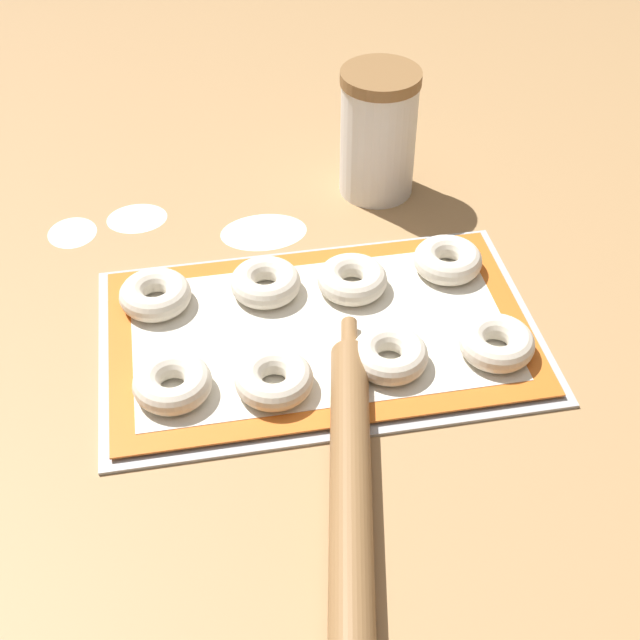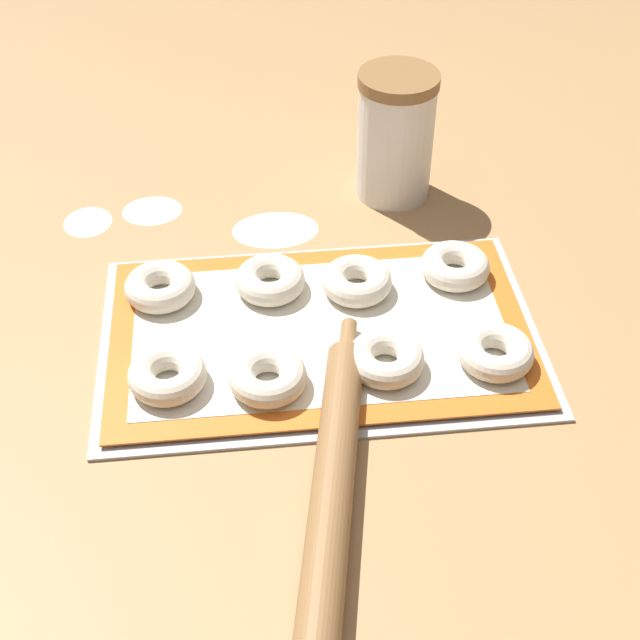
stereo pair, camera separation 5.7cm
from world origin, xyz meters
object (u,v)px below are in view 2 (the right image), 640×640
bagel_back_mid_right (357,281)px  flour_canister (395,135)px  rolling_pin (331,498)px  bagel_front_far_left (167,375)px  bagel_back_far_right (455,266)px  bagel_front_mid_right (386,358)px  baking_tray (320,334)px  bagel_back_mid_left (270,280)px  bagel_back_far_left (160,287)px  bagel_front_far_right (495,352)px  bagel_front_mid_left (268,376)px

bagel_back_mid_right → flour_canister: size_ratio=0.47×
bagel_back_mid_right → rolling_pin: (-0.07, -0.31, -0.01)m
bagel_front_far_left → bagel_back_far_right: size_ratio=1.00×
bagel_front_mid_right → bagel_back_far_right: 0.19m
baking_tray → bagel_back_mid_left: bagel_back_mid_left is taller
bagel_back_mid_right → bagel_back_far_right: 0.12m
bagel_back_far_left → bagel_front_far_right: bearing=-22.2°
bagel_back_mid_right → flour_canister: (0.08, 0.22, 0.06)m
bagel_back_mid_left → rolling_pin: same height
flour_canister → rolling_pin: flour_canister is taller
baking_tray → flour_canister: flour_canister is taller
bagel_front_far_right → rolling_pin: bearing=-139.6°
baking_tray → bagel_back_far_left: bagel_back_far_left is taller
bagel_front_far_right → flour_canister: size_ratio=0.47×
bagel_front_far_left → flour_canister: bearing=49.5°
bagel_front_mid_right → bagel_front_far_right: size_ratio=1.00×
bagel_back_mid_left → bagel_back_far_right: same height
bagel_front_mid_right → bagel_front_far_right: 0.12m
bagel_back_far_right → flour_canister: (-0.04, 0.21, 0.06)m
bagel_back_far_right → bagel_front_mid_right: bearing=-126.3°
bagel_back_far_left → bagel_back_mid_left: bearing=-0.5°
bagel_front_mid_right → rolling_pin: bearing=-114.7°
baking_tray → bagel_back_mid_left: size_ratio=5.95×
bagel_front_mid_right → bagel_back_far_right: size_ratio=1.00×
bagel_front_mid_left → bagel_front_far_right: bearing=2.5°
bagel_front_far_right → bagel_back_far_left: same height
bagel_front_mid_right → bagel_front_far_left: bearing=-180.0°
baking_tray → rolling_pin: size_ratio=1.04×
bagel_back_far_left → bagel_back_far_right: (0.36, 0.00, 0.00)m
bagel_front_far_right → bagel_back_mid_left: (-0.24, 0.15, 0.00)m
bagel_front_mid_left → bagel_back_far_right: bearing=34.2°
baking_tray → bagel_back_mid_right: bagel_back_mid_right is taller
bagel_front_mid_right → bagel_front_far_right: (0.12, -0.00, 0.00)m
bagel_front_mid_left → bagel_back_mid_right: same height
bagel_front_far_right → bagel_back_far_right: same height
bagel_front_far_left → flour_canister: size_ratio=0.47×
bagel_front_far_right → bagel_back_far_left: size_ratio=1.00×
bagel_front_mid_right → bagel_back_far_left: 0.29m
baking_tray → flour_canister: 0.33m
baking_tray → rolling_pin: bearing=-93.5°
bagel_back_far_left → flour_canister: 0.38m
bagel_front_mid_left → bagel_back_mid_right: size_ratio=1.00×
flour_canister → bagel_back_far_left: bearing=-146.7°
bagel_front_far_right → bagel_back_mid_right: same height
bagel_front_mid_left → bagel_back_far_left: size_ratio=1.00×
bagel_front_mid_left → rolling_pin: bearing=-72.6°
rolling_pin → bagel_front_far_left: bearing=132.1°
bagel_front_far_left → bagel_back_far_left: same height
bagel_back_mid_left → rolling_pin: size_ratio=0.18×
bagel_back_mid_left → bagel_back_far_right: size_ratio=1.00×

